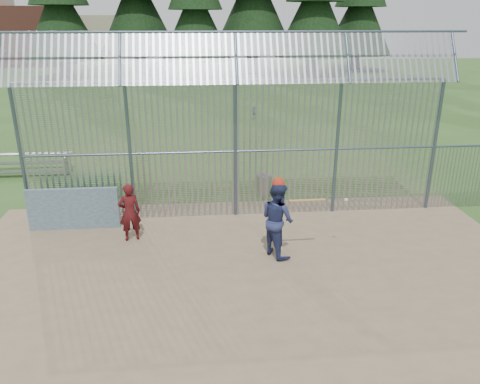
{
  "coord_description": "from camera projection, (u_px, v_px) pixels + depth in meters",
  "views": [
    {
      "loc": [
        -1.04,
        -9.54,
        5.61
      ],
      "look_at": [
        0.0,
        2.0,
        1.3
      ],
      "focal_mm": 35.0,
      "sensor_mm": 36.0,
      "label": 1
    }
  ],
  "objects": [
    {
      "name": "batting_gear",
      "position": [
        283.0,
        186.0,
        11.18
      ],
      "size": [
        1.89,
        0.35,
        0.67
      ],
      "color": "#AF2B17",
      "rests_on": "ground"
    },
    {
      "name": "bleacher",
      "position": [
        29.0,
        164.0,
        17.8
      ],
      "size": [
        3.0,
        0.95,
        0.72
      ],
      "color": "slate",
      "rests_on": "ground"
    },
    {
      "name": "bg_kid_seated",
      "position": [
        254.0,
        113.0,
        27.45
      ],
      "size": [
        0.51,
        0.32,
        0.81
      ],
      "primitive_type": "imported",
      "rotation": [
        0.0,
        0.0,
        2.87
      ],
      "color": "slate",
      "rests_on": "ground"
    },
    {
      "name": "backstop_fence",
      "position": [
        298.0,
        138.0,
        13.49
      ],
      "size": [
        20.09,
        0.81,
        5.3
      ],
      "color": "#47566B",
      "rests_on": "ground"
    },
    {
      "name": "ground",
      "position": [
        248.0,
        274.0,
        10.95
      ],
      "size": [
        120.0,
        120.0,
        0.0
      ],
      "primitive_type": "plane",
      "color": "#2D511E",
      "rests_on": "ground"
    },
    {
      "name": "distant_buildings",
      "position": [
        24.0,
        35.0,
        60.48
      ],
      "size": [
        26.5,
        10.5,
        8.0
      ],
      "color": "brown",
      "rests_on": "ground"
    },
    {
      "name": "dugout_wall",
      "position": [
        73.0,
        209.0,
        13.06
      ],
      "size": [
        2.5,
        0.12,
        1.2
      ],
      "primitive_type": "cube",
      "color": "#38566B",
      "rests_on": "dirt_infield"
    },
    {
      "name": "onlooker",
      "position": [
        130.0,
        212.0,
        12.33
      ],
      "size": [
        0.66,
        0.52,
        1.58
      ],
      "primitive_type": "imported",
      "rotation": [
        0.0,
        0.0,
        3.42
      ],
      "color": "maroon",
      "rests_on": "dirt_infield"
    },
    {
      "name": "batter",
      "position": [
        277.0,
        219.0,
        11.5
      ],
      "size": [
        1.08,
        1.16,
        1.91
      ],
      "primitive_type": "imported",
      "rotation": [
        0.0,
        0.0,
        2.07
      ],
      "color": "navy",
      "rests_on": "dirt_infield"
    },
    {
      "name": "dirt_infield",
      "position": [
        250.0,
        284.0,
        10.48
      ],
      "size": [
        14.0,
        10.0,
        0.02
      ],
      "primitive_type": "cube",
      "color": "#756047",
      "rests_on": "ground"
    },
    {
      "name": "trash_can",
      "position": [
        264.0,
        185.0,
        15.63
      ],
      "size": [
        0.56,
        0.56,
        0.82
      ],
      "color": "gray",
      "rests_on": "ground"
    }
  ]
}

